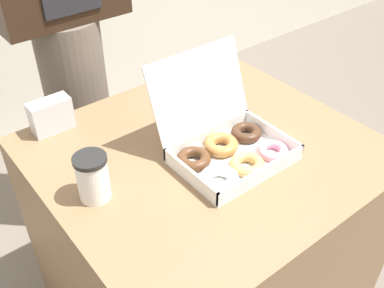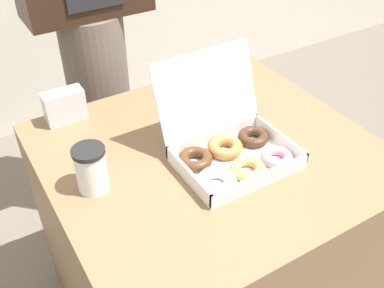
{
  "view_description": "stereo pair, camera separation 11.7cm",
  "coord_description": "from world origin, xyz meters",
  "px_view_note": "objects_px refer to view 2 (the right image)",
  "views": [
    {
      "loc": [
        -0.68,
        -0.79,
        1.57
      ],
      "look_at": [
        -0.1,
        -0.06,
        0.86
      ],
      "focal_mm": 42.0,
      "sensor_mm": 36.0,
      "label": 1
    },
    {
      "loc": [
        -0.58,
        -0.86,
        1.57
      ],
      "look_at": [
        -0.1,
        -0.06,
        0.86
      ],
      "focal_mm": 42.0,
      "sensor_mm": 36.0,
      "label": 2
    }
  ],
  "objects_px": {
    "coffee_cup": "(91,169)",
    "napkin_holder": "(65,106)",
    "donut_box": "(230,149)",
    "person_customer": "(87,5)"
  },
  "relations": [
    {
      "from": "coffee_cup",
      "to": "napkin_holder",
      "type": "distance_m",
      "value": 0.35
    },
    {
      "from": "coffee_cup",
      "to": "napkin_holder",
      "type": "xyz_separation_m",
      "value": [
        0.04,
        0.35,
        -0.01
      ]
    },
    {
      "from": "donut_box",
      "to": "coffee_cup",
      "type": "xyz_separation_m",
      "value": [
        -0.37,
        0.09,
        0.03
      ]
    },
    {
      "from": "donut_box",
      "to": "coffee_cup",
      "type": "distance_m",
      "value": 0.38
    },
    {
      "from": "donut_box",
      "to": "person_customer",
      "type": "bearing_deg",
      "value": 98.38
    },
    {
      "from": "napkin_holder",
      "to": "person_customer",
      "type": "height_order",
      "value": "person_customer"
    },
    {
      "from": "coffee_cup",
      "to": "person_customer",
      "type": "distance_m",
      "value": 0.73
    },
    {
      "from": "coffee_cup",
      "to": "napkin_holder",
      "type": "height_order",
      "value": "coffee_cup"
    },
    {
      "from": "donut_box",
      "to": "coffee_cup",
      "type": "height_order",
      "value": "donut_box"
    },
    {
      "from": "donut_box",
      "to": "coffee_cup",
      "type": "bearing_deg",
      "value": 166.53
    }
  ]
}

